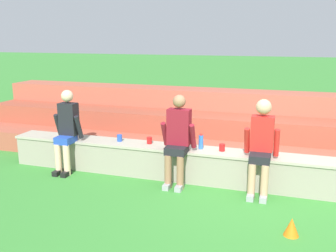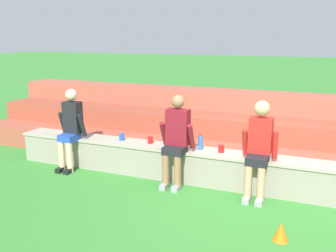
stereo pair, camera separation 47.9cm
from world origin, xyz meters
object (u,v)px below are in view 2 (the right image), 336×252
object	(u,v)px
plastic_cup_middle	(150,140)
sports_cone	(281,232)
person_far_left	(70,127)
plastic_cup_left_end	(221,149)
person_center	(259,146)
water_bottle_mid_left	(200,143)
person_left_of_center	(176,138)
plastic_cup_right_end	(122,137)

from	to	relation	value
plastic_cup_middle	sports_cone	bearing A→B (deg)	-31.54
person_far_left	plastic_cup_left_end	size ratio (longest dim) A/B	12.43
person_center	water_bottle_mid_left	xyz separation A→B (m)	(-0.96, 0.25, -0.12)
person_left_of_center	person_far_left	bearing A→B (deg)	-179.72
plastic_cup_left_end	person_center	bearing A→B (deg)	-20.83
plastic_cup_left_end	sports_cone	distance (m)	1.82
person_center	sports_cone	xyz separation A→B (m)	(0.47, -1.16, -0.66)
water_bottle_mid_left	plastic_cup_left_end	bearing A→B (deg)	-2.44
person_center	person_left_of_center	bearing A→B (deg)	-178.50
person_far_left	person_left_of_center	size ratio (longest dim) A/B	0.99
plastic_cup_right_end	plastic_cup_middle	world-z (taller)	plastic_cup_right_end
person_left_of_center	person_center	xyz separation A→B (m)	(1.26, 0.03, 0.00)
plastic_cup_left_end	sports_cone	xyz separation A→B (m)	(1.08, -1.39, -0.48)
sports_cone	plastic_cup_middle	bearing A→B (deg)	148.46
person_center	plastic_cup_middle	bearing A→B (deg)	171.74
person_center	plastic_cup_right_end	bearing A→B (deg)	174.01
person_center	person_far_left	bearing A→B (deg)	-179.24
person_center	water_bottle_mid_left	bearing A→B (deg)	165.52
plastic_cup_right_end	water_bottle_mid_left	bearing A→B (deg)	-0.16
plastic_cup_left_end	plastic_cup_middle	world-z (taller)	plastic_cup_left_end
water_bottle_mid_left	plastic_cup_middle	world-z (taller)	water_bottle_mid_left
person_far_left	plastic_cup_left_end	xyz separation A→B (m)	(2.63, 0.27, -0.16)
person_left_of_center	sports_cone	bearing A→B (deg)	-32.89
person_left_of_center	water_bottle_mid_left	xyz separation A→B (m)	(0.31, 0.28, -0.11)
person_center	plastic_cup_middle	world-z (taller)	person_center
person_left_of_center	plastic_cup_left_end	distance (m)	0.73
water_bottle_mid_left	plastic_cup_middle	bearing A→B (deg)	178.61
person_left_of_center	plastic_cup_middle	xyz separation A→B (m)	(-0.58, 0.30, -0.17)
plastic_cup_right_end	sports_cone	xyz separation A→B (m)	(2.86, -1.41, -0.48)
water_bottle_mid_left	sports_cone	xyz separation A→B (m)	(1.43, -1.40, -0.54)
plastic_cup_middle	sports_cone	size ratio (longest dim) A/B	0.51
plastic_cup_left_end	plastic_cup_middle	xyz separation A→B (m)	(-1.24, 0.04, -0.00)
person_center	water_bottle_mid_left	world-z (taller)	person_center
plastic_cup_middle	person_far_left	bearing A→B (deg)	-167.39
person_center	sports_cone	bearing A→B (deg)	-67.76
person_left_of_center	person_center	distance (m)	1.26
person_far_left	person_center	size ratio (longest dim) A/B	1.00
sports_cone	plastic_cup_left_end	bearing A→B (deg)	127.95
plastic_cup_right_end	sports_cone	world-z (taller)	plastic_cup_right_end
person_far_left	person_center	distance (m)	3.24
water_bottle_mid_left	sports_cone	distance (m)	2.07
person_left_of_center	plastic_cup_right_end	distance (m)	1.18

